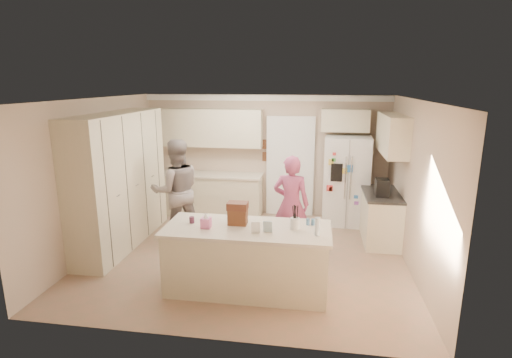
# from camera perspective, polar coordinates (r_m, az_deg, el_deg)

# --- Properties ---
(floor) EXTENTS (5.20, 4.60, 0.02)m
(floor) POSITION_cam_1_polar(r_m,az_deg,el_deg) (6.89, -1.29, -10.89)
(floor) COLOR #8D7059
(floor) RESTS_ON ground
(ceiling) EXTENTS (5.20, 4.60, 0.02)m
(ceiling) POSITION_cam_1_polar(r_m,az_deg,el_deg) (6.27, -1.42, 11.43)
(ceiling) COLOR white
(ceiling) RESTS_ON wall_back
(wall_back) EXTENTS (5.20, 0.02, 2.60)m
(wall_back) POSITION_cam_1_polar(r_m,az_deg,el_deg) (8.69, 1.32, 3.39)
(wall_back) COLOR #C4AB93
(wall_back) RESTS_ON ground
(wall_front) EXTENTS (5.20, 0.02, 2.60)m
(wall_front) POSITION_cam_1_polar(r_m,az_deg,el_deg) (4.31, -6.78, -7.67)
(wall_front) COLOR #C4AB93
(wall_front) RESTS_ON ground
(wall_left) EXTENTS (0.02, 4.60, 2.60)m
(wall_left) POSITION_cam_1_polar(r_m,az_deg,el_deg) (7.37, -21.77, 0.50)
(wall_left) COLOR #C4AB93
(wall_left) RESTS_ON ground
(wall_right) EXTENTS (0.02, 4.60, 2.60)m
(wall_right) POSITION_cam_1_polar(r_m,az_deg,el_deg) (6.54, 21.80, -1.10)
(wall_right) COLOR #C4AB93
(wall_right) RESTS_ON ground
(crown_back) EXTENTS (5.20, 0.08, 0.12)m
(crown_back) POSITION_cam_1_polar(r_m,az_deg,el_deg) (8.50, 1.32, 11.51)
(crown_back) COLOR white
(crown_back) RESTS_ON wall_back
(pantry_bank) EXTENTS (0.60, 2.60, 2.35)m
(pantry_bank) POSITION_cam_1_polar(r_m,az_deg,el_deg) (7.41, -18.85, -0.16)
(pantry_bank) COLOR beige
(pantry_bank) RESTS_ON floor
(back_base_cab) EXTENTS (2.20, 0.60, 0.88)m
(back_base_cab) POSITION_cam_1_polar(r_m,az_deg,el_deg) (8.81, -6.42, -2.29)
(back_base_cab) COLOR beige
(back_base_cab) RESTS_ON floor
(back_countertop) EXTENTS (2.24, 0.63, 0.04)m
(back_countertop) POSITION_cam_1_polar(r_m,az_deg,el_deg) (8.69, -6.52, 0.61)
(back_countertop) COLOR beige
(back_countertop) RESTS_ON back_base_cab
(back_upper_cab) EXTENTS (2.20, 0.35, 0.80)m
(back_upper_cab) POSITION_cam_1_polar(r_m,az_deg,el_deg) (8.65, -6.46, 7.28)
(back_upper_cab) COLOR beige
(back_upper_cab) RESTS_ON wall_back
(doorway_opening) EXTENTS (0.90, 0.06, 2.10)m
(doorway_opening) POSITION_cam_1_polar(r_m,az_deg,el_deg) (8.66, 4.90, 1.62)
(doorway_opening) COLOR black
(doorway_opening) RESTS_ON floor
(doorway_casing) EXTENTS (1.02, 0.03, 2.22)m
(doorway_casing) POSITION_cam_1_polar(r_m,az_deg,el_deg) (8.62, 4.88, 1.57)
(doorway_casing) COLOR white
(doorway_casing) RESTS_ON floor
(wall_frame_upper) EXTENTS (0.15, 0.02, 0.20)m
(wall_frame_upper) POSITION_cam_1_polar(r_m,az_deg,el_deg) (8.61, 1.43, 4.98)
(wall_frame_upper) COLOR brown
(wall_frame_upper) RESTS_ON wall_back
(wall_frame_lower) EXTENTS (0.15, 0.02, 0.20)m
(wall_frame_lower) POSITION_cam_1_polar(r_m,az_deg,el_deg) (8.65, 1.42, 3.21)
(wall_frame_lower) COLOR brown
(wall_frame_lower) RESTS_ON wall_back
(refrigerator) EXTENTS (0.94, 0.75, 1.80)m
(refrigerator) POSITION_cam_1_polar(r_m,az_deg,el_deg) (8.30, 12.77, -0.27)
(refrigerator) COLOR white
(refrigerator) RESTS_ON floor
(fridge_seam) EXTENTS (0.02, 0.02, 1.78)m
(fridge_seam) POSITION_cam_1_polar(r_m,az_deg,el_deg) (7.96, 12.93, -0.89)
(fridge_seam) COLOR gray
(fridge_seam) RESTS_ON refrigerator
(fridge_dispenser) EXTENTS (0.22, 0.03, 0.35)m
(fridge_dispenser) POSITION_cam_1_polar(r_m,az_deg,el_deg) (7.87, 11.44, 0.91)
(fridge_dispenser) COLOR black
(fridge_dispenser) RESTS_ON refrigerator
(fridge_handle_l) EXTENTS (0.02, 0.02, 0.85)m
(fridge_handle_l) POSITION_cam_1_polar(r_m,az_deg,el_deg) (7.90, 12.64, 0.15)
(fridge_handle_l) COLOR silver
(fridge_handle_l) RESTS_ON refrigerator
(fridge_handle_r) EXTENTS (0.02, 0.02, 0.85)m
(fridge_handle_r) POSITION_cam_1_polar(r_m,az_deg,el_deg) (7.91, 13.36, 0.12)
(fridge_handle_r) COLOR silver
(fridge_handle_r) RESTS_ON refrigerator
(over_fridge_cab) EXTENTS (0.95, 0.35, 0.45)m
(over_fridge_cab) POSITION_cam_1_polar(r_m,az_deg,el_deg) (8.34, 12.61, 8.18)
(over_fridge_cab) COLOR beige
(over_fridge_cab) RESTS_ON wall_back
(right_base_cab) EXTENTS (0.60, 1.20, 0.88)m
(right_base_cab) POSITION_cam_1_polar(r_m,az_deg,el_deg) (7.66, 17.34, -5.34)
(right_base_cab) COLOR beige
(right_base_cab) RESTS_ON floor
(right_countertop) EXTENTS (0.63, 1.24, 0.04)m
(right_countertop) POSITION_cam_1_polar(r_m,az_deg,el_deg) (7.52, 17.52, -2.03)
(right_countertop) COLOR #2D2B28
(right_countertop) RESTS_ON right_base_cab
(right_upper_cab) EXTENTS (0.35, 1.50, 0.70)m
(right_upper_cab) POSITION_cam_1_polar(r_m,az_deg,el_deg) (7.54, 18.89, 6.06)
(right_upper_cab) COLOR beige
(right_upper_cab) RESTS_ON wall_right
(coffee_maker) EXTENTS (0.22, 0.28, 0.30)m
(coffee_maker) POSITION_cam_1_polar(r_m,az_deg,el_deg) (7.28, 17.53, -1.16)
(coffee_maker) COLOR black
(coffee_maker) RESTS_ON right_countertop
(island_base) EXTENTS (2.20, 0.90, 0.88)m
(island_base) POSITION_cam_1_polar(r_m,az_deg,el_deg) (5.69, -1.25, -11.48)
(island_base) COLOR beige
(island_base) RESTS_ON floor
(island_top) EXTENTS (2.28, 0.96, 0.05)m
(island_top) POSITION_cam_1_polar(r_m,az_deg,el_deg) (5.51, -1.28, -7.14)
(island_top) COLOR beige
(island_top) RESTS_ON island_base
(utensil_crock) EXTENTS (0.13, 0.13, 0.15)m
(utensil_crock) POSITION_cam_1_polar(r_m,az_deg,el_deg) (5.45, 5.59, -6.32)
(utensil_crock) COLOR white
(utensil_crock) RESTS_ON island_top
(tissue_box) EXTENTS (0.13, 0.13, 0.14)m
(tissue_box) POSITION_cam_1_polar(r_m,az_deg,el_deg) (5.50, -7.15, -6.22)
(tissue_box) COLOR pink
(tissue_box) RESTS_ON island_top
(tissue_plume) EXTENTS (0.08, 0.08, 0.08)m
(tissue_plume) POSITION_cam_1_polar(r_m,az_deg,el_deg) (5.47, -7.18, -5.14)
(tissue_plume) COLOR white
(tissue_plume) RESTS_ON tissue_box
(dollhouse_body) EXTENTS (0.26, 0.18, 0.22)m
(dollhouse_body) POSITION_cam_1_polar(r_m,az_deg,el_deg) (5.58, -2.63, -5.40)
(dollhouse_body) COLOR brown
(dollhouse_body) RESTS_ON island_top
(dollhouse_roof) EXTENTS (0.28, 0.20, 0.10)m
(dollhouse_roof) POSITION_cam_1_polar(r_m,az_deg,el_deg) (5.53, -2.65, -3.83)
(dollhouse_roof) COLOR #592D1E
(dollhouse_roof) RESTS_ON dollhouse_body
(jam_jar) EXTENTS (0.07, 0.07, 0.09)m
(jam_jar) POSITION_cam_1_polar(r_m,az_deg,el_deg) (5.72, -9.16, -5.79)
(jam_jar) COLOR #59263F
(jam_jar) RESTS_ON island_top
(greeting_card_a) EXTENTS (0.12, 0.06, 0.16)m
(greeting_card_a) POSITION_cam_1_polar(r_m,az_deg,el_deg) (5.26, -0.05, -6.94)
(greeting_card_a) COLOR white
(greeting_card_a) RESTS_ON island_top
(greeting_card_b) EXTENTS (0.12, 0.05, 0.16)m
(greeting_card_b) POSITION_cam_1_polar(r_m,az_deg,el_deg) (5.29, 1.65, -6.83)
(greeting_card_b) COLOR silver
(greeting_card_b) RESTS_ON island_top
(water_bottle) EXTENTS (0.07, 0.07, 0.24)m
(water_bottle) POSITION_cam_1_polar(r_m,az_deg,el_deg) (5.24, 8.77, -6.73)
(water_bottle) COLOR silver
(water_bottle) RESTS_ON island_top
(shaker_salt) EXTENTS (0.05, 0.05, 0.09)m
(shaker_salt) POSITION_cam_1_polar(r_m,az_deg,el_deg) (5.62, 7.43, -6.08)
(shaker_salt) COLOR teal
(shaker_salt) RESTS_ON island_top
(shaker_pepper) EXTENTS (0.05, 0.05, 0.09)m
(shaker_pepper) POSITION_cam_1_polar(r_m,az_deg,el_deg) (5.62, 8.15, -6.11)
(shaker_pepper) COLOR teal
(shaker_pepper) RESTS_ON island_top
(teen_boy) EXTENTS (1.14, 1.06, 1.88)m
(teen_boy) POSITION_cam_1_polar(r_m,az_deg,el_deg) (7.37, -11.28, -1.65)
(teen_boy) COLOR gray
(teen_boy) RESTS_ON floor
(teen_girl) EXTENTS (0.65, 0.46, 1.68)m
(teen_girl) POSITION_cam_1_polar(r_m,az_deg,el_deg) (6.80, 5.03, -3.60)
(teen_girl) COLOR #C05071
(teen_girl) RESTS_ON floor
(fridge_magnets) EXTENTS (0.76, 0.02, 1.44)m
(fridge_magnets) POSITION_cam_1_polar(r_m,az_deg,el_deg) (7.95, 12.94, -0.90)
(fridge_magnets) COLOR tan
(fridge_magnets) RESTS_ON refrigerator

